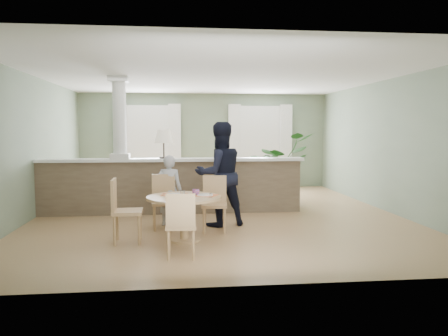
{
  "coord_description": "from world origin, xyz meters",
  "views": [
    {
      "loc": [
        -0.8,
        -8.51,
        1.67
      ],
      "look_at": [
        0.02,
        -1.0,
        1.01
      ],
      "focal_mm": 35.0,
      "sensor_mm": 36.0,
      "label": 1
    }
  ],
  "objects": [
    {
      "name": "child_person",
      "position": [
        -0.93,
        -0.89,
        0.62
      ],
      "size": [
        0.5,
        0.38,
        1.24
      ],
      "primitive_type": "imported",
      "rotation": [
        0.0,
        0.0,
        2.95
      ],
      "color": "#A7A7AC",
      "rests_on": "ground"
    },
    {
      "name": "dining_table",
      "position": [
        -0.69,
        -2.0,
        0.54
      ],
      "size": [
        1.12,
        1.12,
        0.77
      ],
      "rotation": [
        0.0,
        0.0,
        -0.14
      ],
      "color": "tan",
      "rests_on": "ground"
    },
    {
      "name": "sofa",
      "position": [
        -1.02,
        1.87,
        0.4
      ],
      "size": [
        2.89,
        1.45,
        0.81
      ],
      "primitive_type": "imported",
      "rotation": [
        0.0,
        0.0,
        -0.14
      ],
      "color": "#947C50",
      "rests_on": "ground"
    },
    {
      "name": "houseplant",
      "position": [
        1.54,
        1.24,
        0.8
      ],
      "size": [
        1.9,
        1.86,
        1.61
      ],
      "primitive_type": "imported",
      "rotation": [
        0.0,
        0.0,
        0.62
      ],
      "color": "#2C6026",
      "rests_on": "ground"
    },
    {
      "name": "room_shell",
      "position": [
        -0.03,
        0.63,
        1.81
      ],
      "size": [
        7.02,
        8.02,
        2.71
      ],
      "color": "gray",
      "rests_on": "ground"
    },
    {
      "name": "chair_side",
      "position": [
        -1.6,
        -2.02,
        0.53
      ],
      "size": [
        0.44,
        0.44,
        0.95
      ],
      "rotation": [
        0.0,
        0.0,
        1.59
      ],
      "color": "tan",
      "rests_on": "ground"
    },
    {
      "name": "pony_wall",
      "position": [
        -0.99,
        0.2,
        0.71
      ],
      "size": [
        5.32,
        0.38,
        2.7
      ],
      "color": "#73604A",
      "rests_on": "ground"
    },
    {
      "name": "man_person",
      "position": [
        -0.06,
        -1.0,
        0.91
      ],
      "size": [
        1.04,
        0.91,
        1.81
      ],
      "primitive_type": "imported",
      "rotation": [
        0.0,
        0.0,
        3.44
      ],
      "color": "black",
      "rests_on": "ground"
    },
    {
      "name": "chair_far_man",
      "position": [
        -0.18,
        -1.38,
        0.5
      ],
      "size": [
        0.45,
        0.45,
        0.91
      ],
      "rotation": [
        0.0,
        0.0,
        -0.11
      ],
      "color": "tan",
      "rests_on": "ground"
    },
    {
      "name": "chair_near",
      "position": [
        -0.75,
        -2.92,
        0.48
      ],
      "size": [
        0.41,
        0.41,
        0.87
      ],
      "rotation": [
        0.0,
        0.0,
        3.11
      ],
      "color": "tan",
      "rests_on": "ground"
    },
    {
      "name": "chair_far_boy",
      "position": [
        -1.02,
        -1.08,
        0.5
      ],
      "size": [
        0.44,
        0.44,
        0.91
      ],
      "rotation": [
        0.0,
        0.0,
        0.08
      ],
      "color": "tan",
      "rests_on": "ground"
    },
    {
      "name": "ground",
      "position": [
        0.0,
        0.0,
        0.0
      ],
      "size": [
        8.0,
        8.0,
        0.0
      ],
      "primitive_type": "plane",
      "color": "tan",
      "rests_on": "ground"
    }
  ]
}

